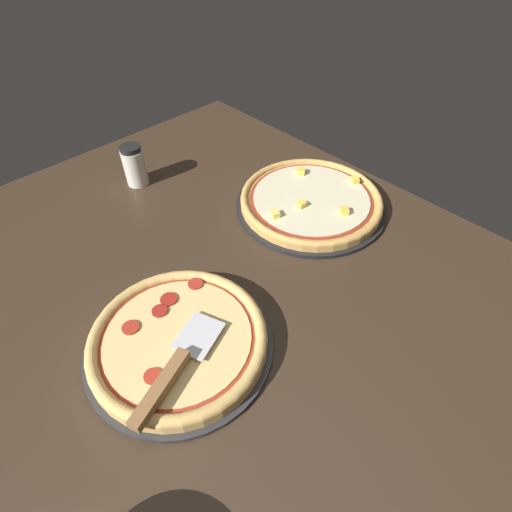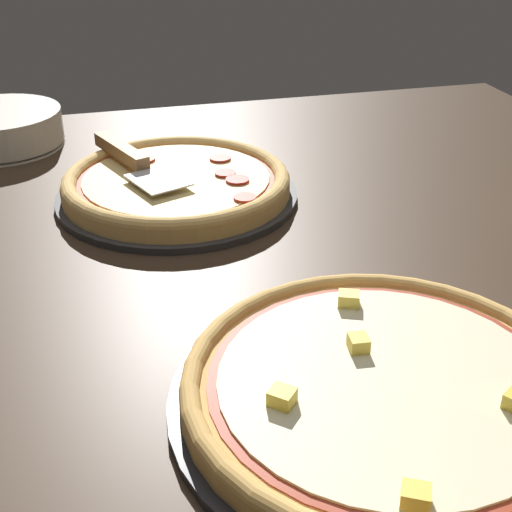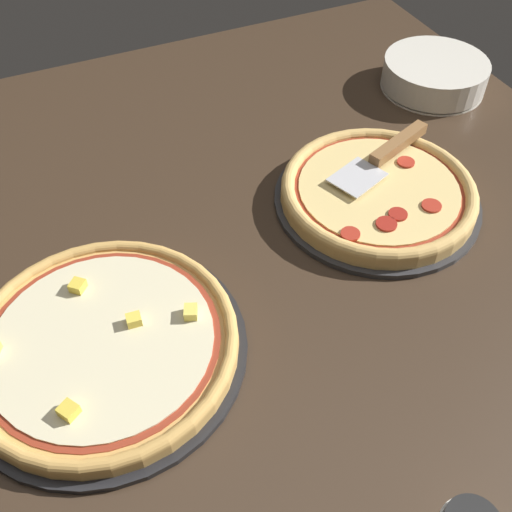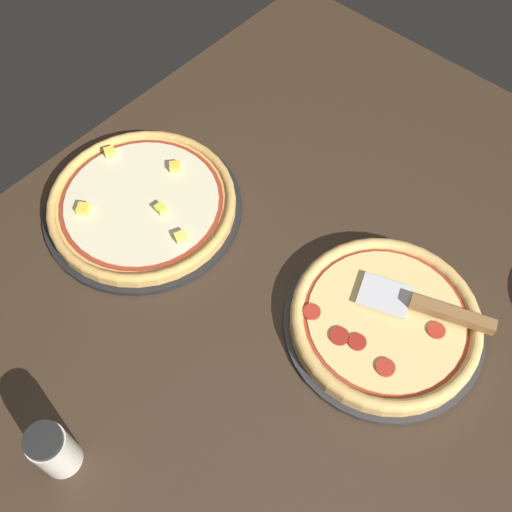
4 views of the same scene
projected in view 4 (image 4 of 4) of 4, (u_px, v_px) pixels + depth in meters
ground_plane at (301, 300)px, 111.22cm from camera, size 146.67×121.72×3.60cm
pizza_pan_front at (383, 325)px, 105.97cm from camera, size 35.54×35.54×1.00cm
pizza_front at (385, 320)px, 104.13cm from camera, size 33.40×33.40×3.28cm
pizza_pan_back at (143, 208)px, 119.71cm from camera, size 39.54×39.54×1.00cm
pizza_back at (142, 202)px, 118.10cm from camera, size 37.17×37.17×3.58cm
serving_spatula at (440, 311)px, 102.35cm from camera, size 12.46×23.41×2.00cm
parmesan_shaker at (53, 450)px, 89.31cm from camera, size 6.09×6.09×11.60cm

